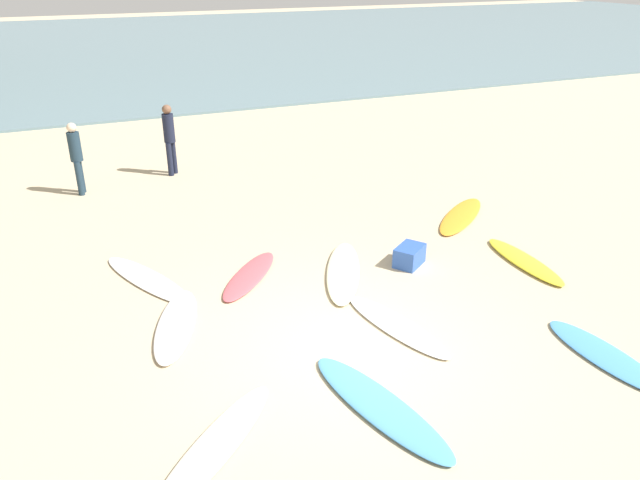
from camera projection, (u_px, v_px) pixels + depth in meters
The scene contains 15 objects.
ground_plane at pixel (351, 347), 8.76m from camera, with size 120.00×120.00×0.00m, color #C6B28E.
ocean_water at pixel (104, 46), 37.84m from camera, with size 120.00×40.00×0.08m, color slate.
surfboard_0 at pixel (176, 325), 9.22m from camera, with size 0.56×2.07×0.09m, color white.
surfboard_1 at pixel (604, 355), 8.53m from camera, with size 0.59×1.95×0.07m, color #4B97E4.
surfboard_2 at pixel (461, 216), 13.11m from camera, with size 0.60×2.33×0.07m, color orange.
surfboard_3 at pixel (250, 275), 10.66m from camera, with size 0.52×1.90×0.07m, color #E0555E.
surfboard_4 at pixel (215, 445), 6.94m from camera, with size 0.49×2.31×0.08m, color silver.
surfboard_5 at pixel (397, 326), 9.22m from camera, with size 0.50×2.13×0.06m, color white.
surfboard_6 at pixel (343, 271), 10.78m from camera, with size 0.58×2.37×0.09m, color #EDEBBC.
surfboard_7 at pixel (524, 261), 11.15m from camera, with size 0.49×2.04×0.09m, color yellow.
surfboard_8 at pixel (148, 279), 10.54m from camera, with size 0.51×2.44×0.06m, color white.
surfboard_9 at pixel (380, 406), 7.55m from camera, with size 0.59×2.45×0.09m, color #4D97D1.
beachgoer_near at pixel (169, 136), 15.32m from camera, with size 0.39×0.39×1.79m.
beachgoer_far at pixel (76, 155), 14.07m from camera, with size 0.33×0.34×1.69m.
beach_cooler at pixel (409, 256), 11.04m from camera, with size 0.58×0.40×0.36m, color #2D56B2.
Camera 1 is at (-3.30, -6.53, 5.08)m, focal length 34.36 mm.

